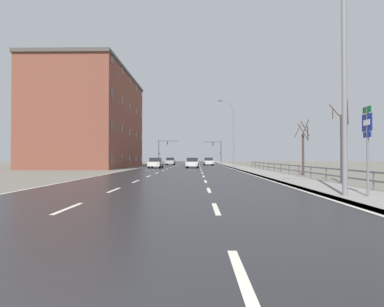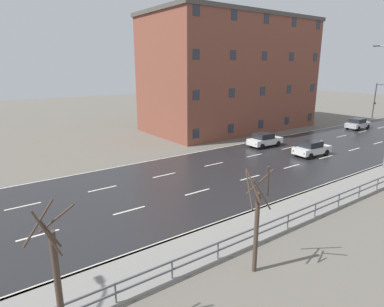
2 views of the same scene
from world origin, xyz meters
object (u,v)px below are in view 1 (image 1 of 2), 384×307
object	(u,v)px
car_near_right	(156,163)
brick_building	(92,120)
traffic_signal_right	(218,149)
traffic_signal_left	(162,148)
car_near_left	(192,163)
street_lamp_foreground	(340,67)
car_far_left	(170,161)
street_lamp_midground	(233,135)
car_mid_centre	(208,161)
highway_sign	(367,139)

from	to	relation	value
car_near_right	brick_building	xyz separation A→B (m)	(-11.33, 4.76, 7.03)
traffic_signal_right	traffic_signal_left	distance (m)	14.15
traffic_signal_left	car_near_left	bearing A→B (deg)	-75.26
street_lamp_foreground	car_near_right	bearing A→B (deg)	109.42
traffic_signal_left	car_near_left	world-z (taller)	traffic_signal_left
traffic_signal_left	brick_building	xyz separation A→B (m)	(-8.73, -27.03, 3.83)
car_near_left	car_far_left	bearing A→B (deg)	108.08
car_near_left	brick_building	bearing A→B (deg)	170.06
street_lamp_midground	car_near_right	world-z (taller)	street_lamp_midground
traffic_signal_left	brick_building	world-z (taller)	brick_building
street_lamp_foreground	traffic_signal_right	bearing A→B (deg)	90.33
car_near_right	street_lamp_midground	bearing A→B (deg)	13.09
street_lamp_foreground	traffic_signal_right	distance (m)	63.99
street_lamp_midground	car_near_right	size ratio (longest dim) A/B	2.57
car_far_left	car_near_left	world-z (taller)	same
car_near_right	car_near_left	world-z (taller)	same
street_lamp_foreground	car_near_left	world-z (taller)	street_lamp_foreground
car_far_left	street_lamp_foreground	bearing A→B (deg)	-77.36
street_lamp_midground	car_near_right	bearing A→B (deg)	-169.04
car_far_left	car_near_left	bearing A→B (deg)	-74.27
traffic_signal_left	street_lamp_foreground	bearing A→B (deg)	-77.54
street_lamp_midground	traffic_signal_left	xyz separation A→B (m)	(-14.45, 29.50, -1.24)
traffic_signal_left	brick_building	distance (m)	28.67
street_lamp_foreground	traffic_signal_left	size ratio (longest dim) A/B	1.76
traffic_signal_left	car_mid_centre	distance (m)	19.91
street_lamp_midground	brick_building	distance (m)	23.46
highway_sign	car_far_left	bearing A→B (deg)	102.99
highway_sign	car_near_right	distance (m)	36.15
street_lamp_foreground	street_lamp_midground	distance (m)	35.89
highway_sign	brick_building	world-z (taller)	brick_building
street_lamp_foreground	traffic_signal_right	world-z (taller)	street_lamp_foreground
street_lamp_foreground	car_near_left	xyz separation A→B (m)	(-6.32, 34.50, -4.43)
car_far_left	car_near_right	world-z (taller)	same
highway_sign	brick_building	size ratio (longest dim) A/B	0.15
street_lamp_midground	brick_building	bearing A→B (deg)	173.93
highway_sign	brick_building	bearing A→B (deg)	122.05
highway_sign	traffic_signal_right	size ratio (longest dim) A/B	0.63
car_far_left	brick_building	bearing A→B (deg)	-129.02
car_near_right	traffic_signal_right	bearing A→B (deg)	71.44
car_near_right	street_lamp_foreground	bearing A→B (deg)	-68.44
traffic_signal_right	car_near_left	bearing A→B (deg)	-101.42
traffic_signal_left	street_lamp_midground	bearing A→B (deg)	-63.90
traffic_signal_left	car_mid_centre	bearing A→B (deg)	-55.40
car_far_left	car_near_right	size ratio (longest dim) A/B	0.99
highway_sign	car_near_left	size ratio (longest dim) A/B	0.87
traffic_signal_left	car_far_left	size ratio (longest dim) A/B	1.48
car_near_left	traffic_signal_left	bearing A→B (deg)	107.68
car_mid_centre	brick_building	size ratio (longest dim) A/B	0.17
highway_sign	brick_building	xyz separation A→B (m)	(-24.13, 38.54, 5.50)
car_near_right	brick_building	size ratio (longest dim) A/B	0.17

